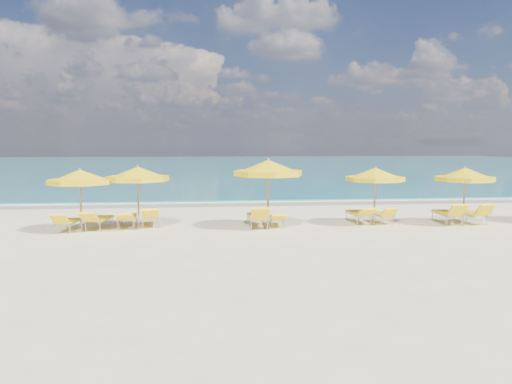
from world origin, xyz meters
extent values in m
plane|color=beige|center=(0.00, 0.00, 0.00)|extent=(120.00, 120.00, 0.00)
cube|color=#146C75|center=(0.00, 48.00, 0.00)|extent=(120.00, 80.00, 0.30)
cube|color=tan|center=(0.00, 7.40, 0.00)|extent=(120.00, 2.60, 0.01)
cube|color=white|center=(0.00, 8.20, 0.00)|extent=(120.00, 1.20, 0.03)
cube|color=white|center=(-6.00, 17.00, 0.00)|extent=(14.00, 0.36, 0.05)
cube|color=white|center=(8.00, 24.00, 0.00)|extent=(18.00, 0.30, 0.05)
cylinder|color=#9C724E|center=(-6.52, -0.23, 1.10)|extent=(0.07, 0.07, 2.21)
cone|color=yellow|center=(-6.52, -0.23, 2.03)|extent=(2.89, 2.89, 0.44)
cylinder|color=yellow|center=(-6.52, -0.23, 1.81)|extent=(2.92, 2.92, 0.18)
sphere|color=#9C724E|center=(-6.52, -0.23, 2.26)|extent=(0.10, 0.10, 0.10)
cylinder|color=#9C724E|center=(-4.57, 0.37, 1.14)|extent=(0.07, 0.07, 2.27)
cone|color=yellow|center=(-4.57, 0.37, 2.09)|extent=(2.78, 2.78, 0.45)
cylinder|color=yellow|center=(-4.57, 0.37, 1.87)|extent=(2.80, 2.80, 0.18)
sphere|color=#9C724E|center=(-4.57, 0.37, 2.32)|extent=(0.10, 0.10, 0.10)
cylinder|color=#9C724E|center=(0.27, -0.23, 1.26)|extent=(0.08, 0.08, 2.52)
cone|color=yellow|center=(0.27, -0.23, 2.32)|extent=(2.77, 2.77, 0.50)
cylinder|color=yellow|center=(0.27, -0.23, 2.07)|extent=(2.80, 2.80, 0.20)
sphere|color=#9C724E|center=(0.27, -0.23, 2.58)|extent=(0.11, 0.11, 0.11)
cylinder|color=#9C724E|center=(4.49, 0.09, 1.10)|extent=(0.07, 0.07, 2.19)
cone|color=yellow|center=(4.49, 0.09, 2.02)|extent=(2.86, 2.86, 0.44)
cylinder|color=yellow|center=(4.49, 0.09, 1.80)|extent=(2.88, 2.88, 0.18)
sphere|color=#9C724E|center=(4.49, 0.09, 2.24)|extent=(0.10, 0.10, 0.10)
cylinder|color=#9C724E|center=(7.96, -0.28, 1.10)|extent=(0.07, 0.07, 2.19)
cone|color=yellow|center=(7.96, -0.28, 2.02)|extent=(2.81, 2.81, 0.44)
cylinder|color=yellow|center=(7.96, -0.28, 1.80)|extent=(2.83, 2.83, 0.18)
sphere|color=#9C724E|center=(7.96, -0.28, 2.24)|extent=(0.10, 0.10, 0.10)
cube|color=yellow|center=(-7.05, 0.06, 0.35)|extent=(0.65, 1.26, 0.08)
cube|color=yellow|center=(-7.12, -0.76, 0.54)|extent=(0.58, 0.53, 0.43)
cube|color=yellow|center=(-6.00, 0.39, 0.38)|extent=(0.85, 1.41, 0.08)
cube|color=yellow|center=(-6.18, -0.49, 0.57)|extent=(0.69, 0.66, 0.43)
cube|color=yellow|center=(-5.03, 0.70, 0.39)|extent=(0.66, 1.37, 0.08)
cube|color=yellow|center=(-4.99, -0.25, 0.52)|extent=(0.63, 0.64, 0.34)
cube|color=yellow|center=(-4.17, 0.92, 0.40)|extent=(0.72, 1.43, 0.09)
cube|color=yellow|center=(-4.10, -0.04, 0.59)|extent=(0.66, 0.63, 0.44)
cube|color=yellow|center=(-0.12, 0.11, 0.42)|extent=(0.66, 1.45, 0.09)
cube|color=yellow|center=(-0.11, -0.86, 0.65)|extent=(0.65, 0.57, 0.52)
cube|color=yellow|center=(0.70, 0.37, 0.33)|extent=(0.60, 1.19, 0.07)
cube|color=yellow|center=(0.64, -0.45, 0.45)|extent=(0.55, 0.56, 0.29)
cube|color=yellow|center=(4.04, 0.74, 0.39)|extent=(0.67, 1.38, 0.08)
cube|color=yellow|center=(4.10, -0.20, 0.55)|extent=(0.63, 0.62, 0.39)
cube|color=yellow|center=(5.00, 0.60, 0.33)|extent=(0.52, 1.16, 0.07)
cube|color=yellow|center=(5.00, -0.19, 0.52)|extent=(0.52, 0.46, 0.41)
cube|color=yellow|center=(7.49, 0.16, 0.42)|extent=(0.72, 1.48, 0.09)
cube|color=yellow|center=(7.44, -0.81, 0.66)|extent=(0.67, 0.59, 0.53)
cube|color=yellow|center=(8.44, 0.16, 0.41)|extent=(0.74, 1.46, 0.09)
cube|color=yellow|center=(8.52, -0.78, 0.65)|extent=(0.67, 0.58, 0.53)
camera|label=1|loc=(-2.16, -18.57, 3.24)|focal=35.00mm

